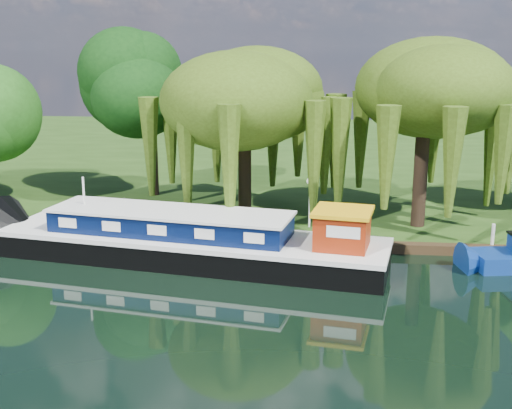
# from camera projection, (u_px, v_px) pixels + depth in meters

# --- Properties ---
(ground) EXTENTS (120.00, 120.00, 0.00)m
(ground) POSITION_uv_depth(u_px,v_px,m) (287.00, 320.00, 22.59)
(ground) COLOR black
(far_bank) EXTENTS (120.00, 52.00, 0.45)m
(far_bank) POSITION_uv_depth(u_px,v_px,m) (311.00, 155.00, 55.35)
(far_bank) COLOR #1D380F
(far_bank) RESTS_ON ground
(dutch_barge) EXTENTS (17.94, 6.81, 3.70)m
(dutch_barge) POSITION_uv_depth(u_px,v_px,m) (194.00, 241.00, 28.61)
(dutch_barge) COLOR black
(dutch_barge) RESTS_ON ground
(red_dinghy) EXTENTS (2.96, 2.28, 0.57)m
(red_dinghy) POSITION_uv_depth(u_px,v_px,m) (127.00, 254.00, 29.73)
(red_dinghy) COLOR maroon
(red_dinghy) RESTS_ON ground
(willow_left) EXTENTS (7.04, 7.04, 8.44)m
(willow_left) POSITION_uv_depth(u_px,v_px,m) (244.00, 102.00, 33.24)
(willow_left) COLOR black
(willow_left) RESTS_ON far_bank
(willow_right) EXTENTS (6.99, 6.99, 8.52)m
(willow_right) POSITION_uv_depth(u_px,v_px,m) (425.00, 103.00, 31.36)
(willow_right) COLOR black
(willow_right) RESTS_ON far_bank
(tree_far_mid) EXTENTS (5.59, 5.59, 9.14)m
(tree_far_mid) POSITION_uv_depth(u_px,v_px,m) (150.00, 92.00, 38.18)
(tree_far_mid) COLOR black
(tree_far_mid) RESTS_ON far_bank
(lamppost) EXTENTS (0.36, 0.36, 2.56)m
(lamppost) POSITION_uv_depth(u_px,v_px,m) (310.00, 189.00, 32.09)
(lamppost) COLOR silver
(lamppost) RESTS_ON far_bank
(mooring_posts) EXTENTS (19.16, 0.16, 1.00)m
(mooring_posts) POSITION_uv_depth(u_px,v_px,m) (287.00, 228.00, 30.52)
(mooring_posts) COLOR silver
(mooring_posts) RESTS_ON far_bank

